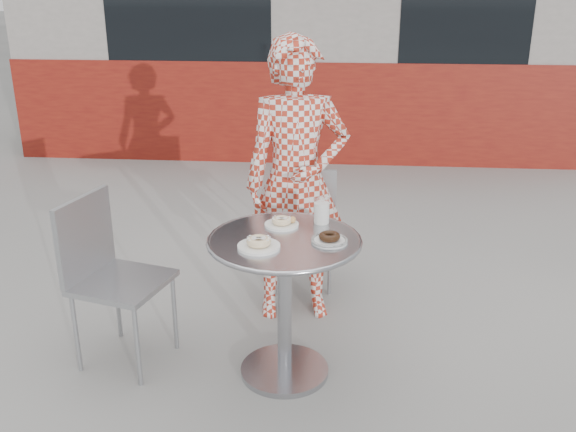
# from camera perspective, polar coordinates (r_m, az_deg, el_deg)

# --- Properties ---
(ground) EXTENTS (60.00, 60.00, 0.00)m
(ground) POSITION_cam_1_polar(r_m,az_deg,el_deg) (3.20, -1.11, -13.33)
(ground) COLOR #9A9792
(ground) RESTS_ON ground
(storefront) EXTENTS (6.02, 4.55, 3.00)m
(storefront) POSITION_cam_1_polar(r_m,az_deg,el_deg) (8.21, 2.98, 18.59)
(storefront) COLOR gray
(storefront) RESTS_ON ground
(bistro_table) EXTENTS (0.69, 0.69, 0.70)m
(bistro_table) POSITION_cam_1_polar(r_m,az_deg,el_deg) (2.90, -0.32, -5.12)
(bistro_table) COLOR #B1B1B5
(bistro_table) RESTS_ON ground
(chair_far) EXTENTS (0.40, 0.41, 0.78)m
(chair_far) POSITION_cam_1_polar(r_m,az_deg,el_deg) (3.89, 1.25, -2.82)
(chair_far) COLOR #A0A3A7
(chair_far) RESTS_ON ground
(chair_left) EXTENTS (0.49, 0.49, 0.83)m
(chair_left) POSITION_cam_1_polar(r_m,az_deg,el_deg) (3.24, -14.41, -8.34)
(chair_left) COLOR #A0A3A7
(chair_left) RESTS_ON ground
(seated_person) EXTENTS (0.61, 0.46, 1.52)m
(seated_person) POSITION_cam_1_polar(r_m,az_deg,el_deg) (3.39, 0.77, 2.99)
(seated_person) COLOR #A52919
(seated_person) RESTS_ON ground
(plate_far) EXTENTS (0.16, 0.16, 0.04)m
(plate_far) POSITION_cam_1_polar(r_m,az_deg,el_deg) (2.97, -0.52, -0.57)
(plate_far) COLOR white
(plate_far) RESTS_ON bistro_table
(plate_near) EXTENTS (0.18, 0.18, 0.05)m
(plate_near) POSITION_cam_1_polar(r_m,az_deg,el_deg) (2.74, -2.61, -2.48)
(plate_near) COLOR white
(plate_near) RESTS_ON bistro_table
(plate_checker) EXTENTS (0.16, 0.16, 0.04)m
(plate_checker) POSITION_cam_1_polar(r_m,az_deg,el_deg) (2.80, 3.70, -2.07)
(plate_checker) COLOR white
(plate_checker) RESTS_ON bistro_table
(milk_cup) EXTENTS (0.08, 0.08, 0.12)m
(milk_cup) POSITION_cam_1_polar(r_m,az_deg,el_deg) (2.99, 3.00, 0.39)
(milk_cup) COLOR white
(milk_cup) RESTS_ON bistro_table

